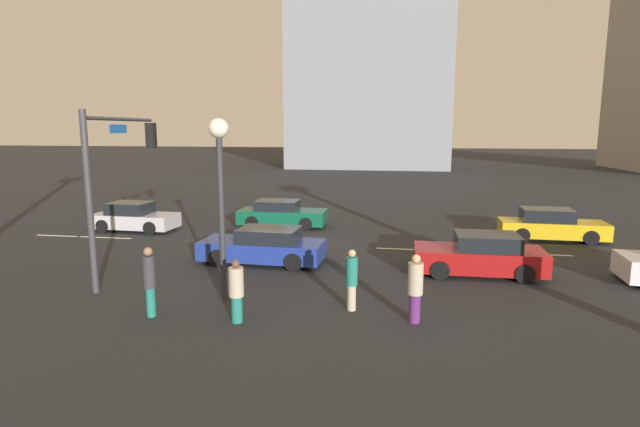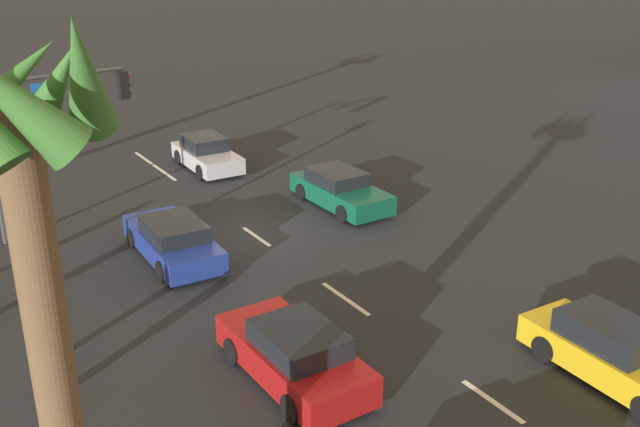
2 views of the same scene
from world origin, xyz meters
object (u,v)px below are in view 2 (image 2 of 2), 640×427
object	(u,v)px
car_1	(340,190)
pedestrian_1	(59,321)
streetlamp	(16,166)
car_0	(206,154)
car_3	(295,354)
palm_tree_1	(34,248)
car_2	(615,354)
traffic_signal	(44,124)
car_5	(173,240)
pedestrian_0	(50,360)

from	to	relation	value
car_1	pedestrian_1	size ratio (longest dim) A/B	2.57
streetlamp	pedestrian_1	xyz separation A→B (m)	(-3.78, 0.21, -2.84)
car_0	car_1	world-z (taller)	car_0
car_3	palm_tree_1	bearing A→B (deg)	125.45
car_2	pedestrian_1	world-z (taller)	pedestrian_1
car_1	traffic_signal	xyz separation A→B (m)	(3.21, 9.52, 3.15)
car_0	car_5	xyz separation A→B (m)	(-7.95, 4.78, -0.02)
car_5	streetlamp	bearing A→B (deg)	89.86
car_0	car_1	xyz separation A→B (m)	(-6.90, -2.25, -0.01)
car_5	streetlamp	distance (m)	5.26
pedestrian_0	pedestrian_1	xyz separation A→B (m)	(1.70, -0.62, -0.04)
car_2	pedestrian_0	xyz separation A→B (m)	(6.22, 10.98, 0.30)
palm_tree_1	car_2	bearing A→B (deg)	-88.75
car_1	streetlamp	world-z (taller)	streetlamp
car_1	car_5	distance (m)	7.11
car_5	streetlamp	size ratio (longest dim) A/B	0.88
car_2	car_3	world-z (taller)	car_3
car_0	car_2	world-z (taller)	car_2
car_0	car_5	distance (m)	9.28
car_0	car_3	bearing A→B (deg)	162.32
car_3	pedestrian_1	world-z (taller)	pedestrian_1
car_3	car_5	xyz separation A→B (m)	(7.76, -0.22, -0.04)
car_3	pedestrian_1	bearing A→B (deg)	46.49
pedestrian_1	car_3	bearing A→B (deg)	-133.51
car_2	car_1	bearing A→B (deg)	-4.94
car_5	car_3	bearing A→B (deg)	178.34
pedestrian_1	car_5	bearing A→B (deg)	-49.64
pedestrian_1	car_2	bearing A→B (deg)	-127.39
car_3	traffic_signal	bearing A→B (deg)	10.65
traffic_signal	car_0	bearing A→B (deg)	-63.06
traffic_signal	palm_tree_1	bearing A→B (deg)	167.37
pedestrian_0	car_3	bearing A→B (deg)	-115.41
car_3	car_5	distance (m)	7.76
car_1	streetlamp	distance (m)	11.73
car_0	palm_tree_1	bearing A→B (deg)	151.30
pedestrian_0	streetlamp	bearing A→B (deg)	-8.56
car_2	car_5	distance (m)	13.11
car_1	pedestrian_1	xyz separation A→B (m)	(-4.82, 11.47, 0.29)
car_2	traffic_signal	world-z (taller)	traffic_signal
car_5	traffic_signal	world-z (taller)	traffic_signal
car_5	traffic_signal	bearing A→B (deg)	30.26
car_0	pedestrian_1	size ratio (longest dim) A/B	2.37
traffic_signal	pedestrian_0	world-z (taller)	traffic_signal
car_5	traffic_signal	size ratio (longest dim) A/B	0.84
streetlamp	pedestrian_1	bearing A→B (deg)	176.82
car_2	pedestrian_1	bearing A→B (deg)	52.61
traffic_signal	pedestrian_1	xyz separation A→B (m)	(-8.02, 1.95, -2.86)
pedestrian_0	palm_tree_1	size ratio (longest dim) A/B	0.20
car_1	streetlamp	bearing A→B (deg)	95.28
streetlamp	pedestrian_0	size ratio (longest dim) A/B	2.90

